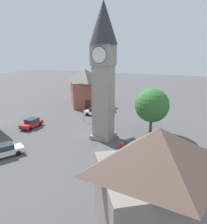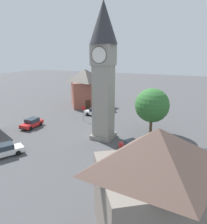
# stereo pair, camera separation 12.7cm
# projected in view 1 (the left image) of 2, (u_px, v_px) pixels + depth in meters

# --- Properties ---
(ground_plane) EXTENTS (200.00, 200.00, 0.00)m
(ground_plane) POSITION_uv_depth(u_px,v_px,m) (104.00, 138.00, 31.23)
(ground_plane) COLOR #4C4C4F
(clock_tower) EXTENTS (3.72, 3.72, 18.91)m
(clock_tower) POSITION_uv_depth(u_px,v_px,m) (104.00, 61.00, 28.25)
(clock_tower) COLOR gray
(clock_tower) RESTS_ON ground
(car_blue_kerb) EXTENTS (4.19, 1.93, 1.53)m
(car_blue_kerb) POSITION_uv_depth(u_px,v_px,m) (95.00, 112.00, 42.07)
(car_blue_kerb) COLOR white
(car_blue_kerb) RESTS_ON ground
(car_silver_kerb) EXTENTS (4.43, 2.74, 1.53)m
(car_silver_kerb) POSITION_uv_depth(u_px,v_px,m) (202.00, 157.00, 23.80)
(car_silver_kerb) COLOR #236B38
(car_silver_kerb) RESTS_ON ground
(car_red_corner) EXTENTS (1.93, 4.19, 1.53)m
(car_red_corner) POSITION_uv_depth(u_px,v_px,m) (32.00, 123.00, 35.33)
(car_red_corner) COLOR red
(car_red_corner) RESTS_ON ground
(car_white_side) EXTENTS (3.44, 4.43, 1.53)m
(car_white_side) POSITION_uv_depth(u_px,v_px,m) (5.00, 150.00, 25.45)
(car_white_side) COLOR white
(car_white_side) RESTS_ON ground
(car_black_far) EXTENTS (4.40, 3.58, 1.53)m
(car_black_far) POSITION_uv_depth(u_px,v_px,m) (134.00, 147.00, 26.24)
(car_black_far) COLOR red
(car_black_far) RESTS_ON ground
(pedestrian) EXTENTS (0.30, 0.55, 1.69)m
(pedestrian) POSITION_uv_depth(u_px,v_px,m) (94.00, 173.00, 20.17)
(pedestrian) COLOR black
(pedestrian) RESTS_ON ground
(tree) EXTENTS (5.18, 5.18, 7.09)m
(tree) POSITION_uv_depth(u_px,v_px,m) (152.00, 105.00, 31.78)
(tree) COLOR brown
(tree) RESTS_ON ground
(building_shop_left) EXTENTS (10.19, 10.53, 8.60)m
(building_shop_left) POSITION_uv_depth(u_px,v_px,m) (85.00, 87.00, 49.44)
(building_shop_left) COLOR #995142
(building_shop_left) RESTS_ON ground
(building_hall_far) EXTENTS (9.68, 9.42, 7.81)m
(building_hall_far) POSITION_uv_depth(u_px,v_px,m) (156.00, 184.00, 13.57)
(building_hall_far) COLOR slate
(building_hall_far) RESTS_ON ground
(road_sign) EXTENTS (0.60, 0.07, 2.80)m
(road_sign) POSITION_uv_depth(u_px,v_px,m) (83.00, 111.00, 38.25)
(road_sign) COLOR gray
(road_sign) RESTS_ON ground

